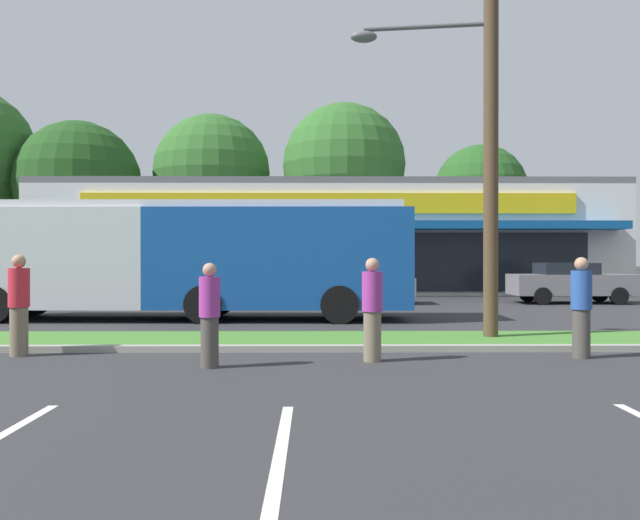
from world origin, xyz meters
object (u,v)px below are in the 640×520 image
Objects in this scene: car_2 at (25,284)px; pedestrian_mid at (210,315)px; pedestrian_by_pole at (19,305)px; pedestrian_near_bench at (372,309)px; car_0 at (571,282)px; pedestrian_far at (581,307)px; car_3 at (189,284)px; car_1 at (354,283)px; utility_pole at (483,105)px; city_bus at (176,256)px.

pedestrian_mid reaches higher than car_2.
pedestrian_near_bench is at bearing 135.42° from pedestrian_by_pole.
car_2 is 17.89m from pedestrian_near_bench.
car_0 is 20.32m from car_2.
pedestrian_far is (6.25, 0.93, 0.04)m from pedestrian_mid.
car_2 is at bearing -105.53° from pedestrian_by_pole.
pedestrian_near_bench is at bearing -67.90° from car_3.
car_1 reaches higher than car_2.
car_0 is 1.00× the size of car_1.
utility_pole is 2.08× the size of car_3.
pedestrian_far reaches higher than car_1.
city_bus is 6.75m from car_3.
car_0 is 1.09× the size of car_2.
car_0 is at bearing -1.42° from car_3.
pedestrian_by_pole is at bearing 62.64° from car_1.
pedestrian_mid is at bearing -57.49° from car_2.
utility_pole is 5.23× the size of pedestrian_near_bench.
utility_pole reaches higher than city_bus.
pedestrian_far is (-5.04, -13.39, 0.08)m from car_0.
car_1 is 12.15m from car_2.
car_0 is 2.53× the size of pedestrian_by_pole.
city_bus is 9.23m from car_2.
pedestrian_by_pole is (-14.83, -13.07, 0.11)m from car_0.
pedestrian_mid is (3.10, -14.68, 0.10)m from car_3.
car_3 is at bearing 178.58° from car_0.
utility_pole is at bearing -108.70° from pedestrian_far.
pedestrian_far is (3.63, 0.33, 0.01)m from pedestrian_near_bench.
utility_pole is 18.43m from car_2.
car_0 is 14.39m from car_3.
city_bus reaches higher than pedestrian_by_pole.
car_3 is 13.43m from pedestrian_by_pole.
utility_pole is at bearing -38.10° from car_2.
pedestrian_near_bench is at bearing -122.29° from car_0.
pedestrian_mid is at bearing 106.29° from city_bus.
car_0 is at bearing -154.04° from city_bus.
car_3 is (-14.39, 0.36, -0.06)m from car_0.
city_bus is 8.93m from pedestrian_near_bench.
car_1 is at bearing 77.58° from pedestrian_mid.
pedestrian_far is at bearing -62.03° from utility_pole.
pedestrian_by_pole is at bearing -66.98° from car_2.
pedestrian_mid is at bearing 77.55° from car_1.
car_3 is 2.52× the size of pedestrian_near_bench.
pedestrian_near_bench is 0.97× the size of pedestrian_by_pole.
utility_pole reaches higher than pedestrian_mid.
car_1 is 13.56m from pedestrian_far.
city_bus is 7.90× the size of pedestrian_mid.
car_0 reaches higher than car_2.
pedestrian_near_bench is (4.81, -7.46, -0.90)m from city_bus.
car_2 is 14.04m from pedestrian_by_pole.
car_1 is 14.47m from pedestrian_mid.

